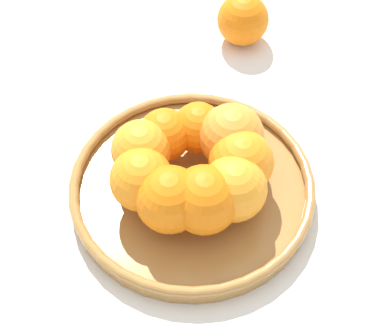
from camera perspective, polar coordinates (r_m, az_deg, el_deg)
ground_plane at (r=0.84m, az=0.00°, el=-2.94°), size 4.00×4.00×0.00m
fruit_bowl at (r=0.82m, az=0.00°, el=-2.31°), size 0.31×0.31×0.03m
orange_pile at (r=0.77m, az=0.27°, el=-0.40°), size 0.19×0.21×0.08m
stray_orange at (r=1.01m, az=4.55°, el=12.55°), size 0.08×0.08×0.08m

